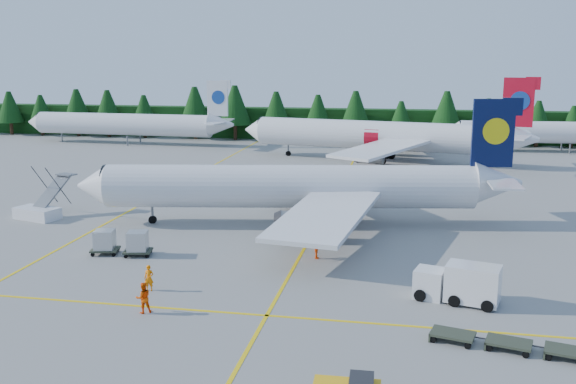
% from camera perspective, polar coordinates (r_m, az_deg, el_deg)
% --- Properties ---
extents(ground, '(320.00, 320.00, 0.00)m').
position_cam_1_polar(ground, '(47.01, -7.52, -7.54)').
color(ground, gray).
rests_on(ground, ground).
extents(taxi_stripe_a, '(0.25, 120.00, 0.01)m').
position_cam_1_polar(taxi_stripe_a, '(69.89, -13.38, -1.34)').
color(taxi_stripe_a, yellow).
rests_on(taxi_stripe_a, ground).
extents(taxi_stripe_b, '(0.25, 120.00, 0.01)m').
position_cam_1_polar(taxi_stripe_b, '(64.50, 3.10, -2.12)').
color(taxi_stripe_b, yellow).
rests_on(taxi_stripe_b, ground).
extents(taxi_stripe_cross, '(80.00, 0.25, 0.01)m').
position_cam_1_polar(taxi_stripe_cross, '(41.72, -10.11, -10.17)').
color(taxi_stripe_cross, yellow).
rests_on(taxi_stripe_cross, ground).
extents(treeline_hedge, '(220.00, 4.00, 6.00)m').
position_cam_1_polar(treeline_hedge, '(125.51, 4.15, 6.04)').
color(treeline_hedge, black).
rests_on(treeline_hedge, ground).
extents(airliner_navy, '(40.63, 33.17, 11.88)m').
position_cam_1_polar(airliner_navy, '(60.48, -0.50, 0.43)').
color(airliner_navy, silver).
rests_on(airliner_navy, ground).
extents(airliner_red, '(43.96, 35.83, 12.91)m').
position_cam_1_polar(airliner_red, '(99.57, 7.30, 4.99)').
color(airliner_red, silver).
rests_on(airliner_red, ground).
extents(airliner_far_left, '(40.24, 5.76, 11.69)m').
position_cam_1_polar(airliner_far_left, '(123.34, -14.90, 5.88)').
color(airliner_far_left, silver).
rests_on(airliner_far_left, ground).
extents(airliner_far_right, '(37.00, 5.72, 10.75)m').
position_cam_1_polar(airliner_far_right, '(117.03, 22.19, 4.97)').
color(airliner_far_right, silver).
rests_on(airliner_far_right, ground).
extents(airstairs, '(4.81, 6.53, 3.92)m').
position_cam_1_polar(airstairs, '(67.84, -21.21, -1.48)').
color(airstairs, silver).
rests_on(airstairs, ground).
extents(service_truck, '(5.66, 3.24, 2.58)m').
position_cam_1_polar(service_truck, '(43.22, 14.81, -7.81)').
color(service_truck, silver).
rests_on(service_truck, ground).
extents(dolly_train, '(14.35, 4.21, 0.14)m').
position_cam_1_polar(dolly_train, '(37.61, 23.67, -12.82)').
color(dolly_train, '#2F3627').
rests_on(dolly_train, ground).
extents(uld_pair, '(5.24, 2.16, 1.66)m').
position_cam_1_polar(uld_pair, '(53.19, -14.62, -4.27)').
color(uld_pair, '#2F3627').
rests_on(uld_pair, ground).
extents(crew_a, '(0.69, 0.49, 1.79)m').
position_cam_1_polar(crew_a, '(44.81, -12.26, -7.49)').
color(crew_a, orange).
rests_on(crew_a, ground).
extents(crew_b, '(1.21, 1.15, 1.96)m').
position_cam_1_polar(crew_b, '(41.14, -12.74, -9.15)').
color(crew_b, '#FF4F05').
rests_on(crew_b, ground).
extents(crew_c, '(0.65, 0.86, 1.91)m').
position_cam_1_polar(crew_c, '(50.62, 2.63, -4.90)').
color(crew_c, '#EC3904').
rests_on(crew_c, ground).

